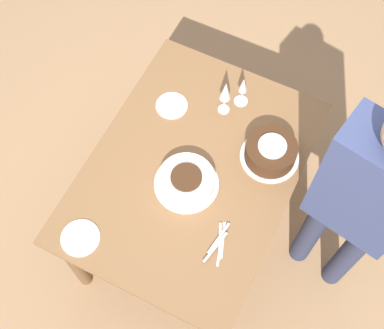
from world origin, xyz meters
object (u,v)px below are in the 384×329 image
cake_center_white (186,181)px  wine_glass_far (225,92)px  person_cutting (361,199)px  cake_front_chocolate (271,152)px  wine_glass_near (243,87)px

cake_center_white → wine_glass_far: wine_glass_far is taller
person_cutting → wine_glass_far: bearing=-8.2°
cake_front_chocolate → wine_glass_near: (0.23, 0.25, 0.07)m
cake_center_white → wine_glass_near: 0.54m
cake_center_white → wine_glass_near: size_ratio=1.58×
cake_front_chocolate → person_cutting: (-0.12, -0.44, 0.14)m
wine_glass_far → person_cutting: 0.80m
wine_glass_far → cake_front_chocolate: bearing=-115.0°
wine_glass_far → cake_center_white: bearing=-177.9°
cake_center_white → wine_glass_near: wine_glass_near is taller
wine_glass_far → person_cutting: person_cutting is taller
cake_center_white → wine_glass_far: bearing=2.1°
cake_center_white → cake_front_chocolate: size_ratio=1.07×
cake_center_white → wine_glass_near: (0.53, -0.04, 0.09)m
person_cutting → cake_center_white: bearing=25.3°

